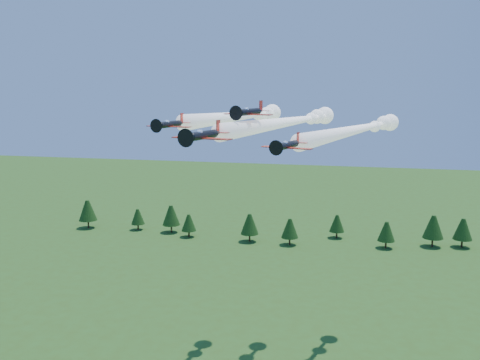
% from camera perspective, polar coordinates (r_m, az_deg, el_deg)
% --- Properties ---
extents(plane_lead, '(18.20, 58.25, 3.70)m').
position_cam_1_polar(plane_lead, '(97.91, 5.61, 6.27)').
color(plane_lead, black).
rests_on(plane_lead, ground).
extents(plane_left, '(13.94, 47.52, 3.70)m').
position_cam_1_polar(plane_left, '(102.87, 0.48, 6.88)').
color(plane_left, black).
rests_on(plane_left, ground).
extents(plane_right, '(20.85, 58.58, 3.70)m').
position_cam_1_polar(plane_right, '(102.92, 12.73, 5.36)').
color(plane_right, black).
rests_on(plane_right, ground).
extents(plane_slot, '(7.65, 8.50, 2.69)m').
position_cam_1_polar(plane_slot, '(79.45, 0.98, 7.26)').
color(plane_slot, black).
rests_on(plane_slot, ground).
extents(treeline, '(170.37, 19.76, 10.86)m').
position_cam_1_polar(treeline, '(189.65, 6.91, -4.70)').
color(treeline, '#382314').
rests_on(treeline, ground).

